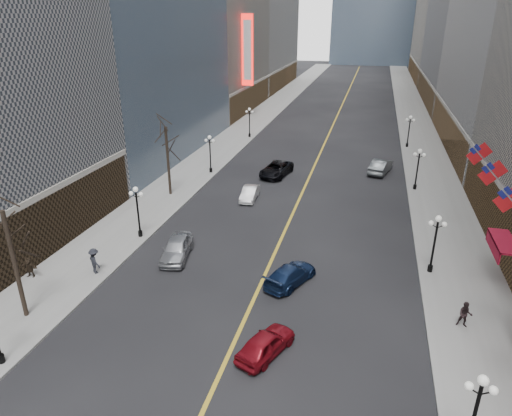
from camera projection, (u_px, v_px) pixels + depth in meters
The scene contains 25 objects.
sidewalk_east at pixel (421, 141), 69.06m from camera, with size 6.00×230.00×0.15m, color gray.
sidewalk_west at pixel (243, 131), 75.46m from camera, with size 6.00×230.00×0.15m, color gray.
lane_line at pixel (334, 123), 81.21m from camera, with size 0.25×200.00×0.02m, color gold.
streetlamp_east_0 at pixel (476, 410), 18.50m from camera, with size 1.26×0.44×4.52m.
streetlamp_east_1 at pixel (435, 238), 32.77m from camera, with size 1.26×0.44×4.52m.
streetlamp_east_2 at pixel (418, 165), 48.83m from camera, with size 1.26×0.44×4.52m.
streetlamp_east_3 at pixel (409, 128), 64.89m from camera, with size 1.26×0.44×4.52m.
streetlamp_west_1 at pixel (137, 207), 38.17m from camera, with size 1.26×0.44×4.52m.
streetlamp_west_2 at pixel (210, 150), 54.23m from camera, with size 1.26×0.44×4.52m.
streetlamp_west_3 at pixel (249, 119), 70.29m from camera, with size 1.26×0.44×4.52m.
flag_4 at pixel (495, 176), 32.05m from camera, with size 2.87×0.12×2.87m.
flag_5 at pixel (481, 156), 36.51m from camera, with size 2.87×0.12×2.87m.
awning_c at pixel (501, 243), 31.72m from camera, with size 1.40×4.00×0.93m.
theatre_marquee at pixel (248, 50), 80.17m from camera, with size 2.00×0.55×12.00m.
tree_west_near at pixel (6, 228), 26.56m from camera, with size 3.60×3.60×7.92m.
tree_west_far at pixel (166, 138), 46.18m from camera, with size 3.60×3.60×7.92m.
car_nb_near at pixel (177, 248), 35.80m from camera, with size 1.96×4.87×1.66m, color #B2B5BA.
car_nb_mid at pixel (250, 193), 47.23m from camera, with size 1.42×4.07×1.34m, color silver.
car_nb_far at pixel (276, 169), 54.23m from camera, with size 2.66×5.78×1.61m, color black.
car_sb_near at pixel (290, 275), 32.38m from camera, with size 1.94×4.77×1.39m, color #122245.
car_sb_mid at pixel (266, 344), 25.55m from camera, with size 1.67×4.15×1.42m, color maroon.
car_sb_far at pixel (381, 166), 55.11m from camera, with size 1.80×5.16×1.70m, color #494D50.
ped_east_walk at pixel (465, 315), 27.53m from camera, with size 0.82×0.45×1.69m, color black.
ped_west_walk at pixel (95, 261), 33.29m from camera, with size 1.27×0.52×1.97m, color black.
ped_west_far at pixel (29, 267), 32.89m from camera, with size 1.43×0.41×1.54m, color black.
Camera 1 is at (6.58, -1.63, 17.67)m, focal length 32.00 mm.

